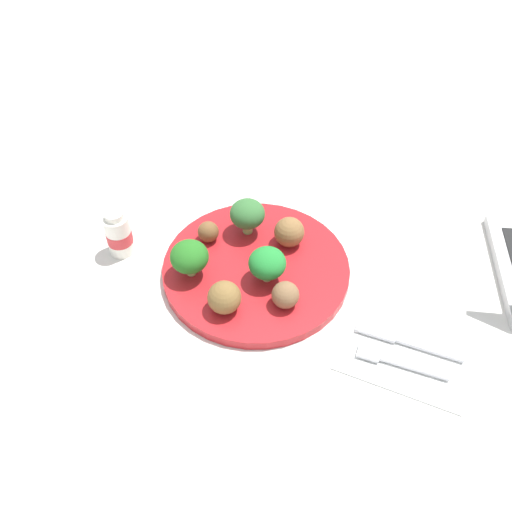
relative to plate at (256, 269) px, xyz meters
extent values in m
plane|color=silver|center=(0.00, 0.00, -0.01)|extent=(4.00, 4.00, 0.00)
cylinder|color=red|center=(0.00, 0.00, 0.00)|extent=(0.28, 0.28, 0.02)
cylinder|color=#ADC875|center=(-0.03, 0.02, 0.01)|extent=(0.01, 0.01, 0.01)
ellipsoid|color=#228030|center=(-0.03, 0.02, 0.04)|extent=(0.05, 0.05, 0.04)
cylinder|color=#A9B866|center=(0.08, 0.06, 0.02)|extent=(0.01, 0.01, 0.01)
ellipsoid|color=#25691F|center=(0.08, 0.06, 0.04)|extent=(0.06, 0.06, 0.04)
cylinder|color=#95C36A|center=(0.05, -0.06, 0.02)|extent=(0.02, 0.02, 0.02)
ellipsoid|color=#336632|center=(0.05, -0.06, 0.05)|extent=(0.05, 0.05, 0.04)
sphere|color=brown|center=(0.00, 0.09, 0.03)|extent=(0.05, 0.05, 0.05)
sphere|color=brown|center=(-0.02, -0.07, 0.03)|extent=(0.05, 0.05, 0.05)
sphere|color=brown|center=(0.09, -0.01, 0.02)|extent=(0.03, 0.03, 0.03)
sphere|color=brown|center=(-0.07, 0.05, 0.03)|extent=(0.04, 0.04, 0.04)
cube|color=white|center=(-0.24, 0.04, -0.01)|extent=(0.18, 0.13, 0.01)
cube|color=silver|center=(-0.26, 0.05, 0.00)|extent=(0.09, 0.02, 0.01)
cube|color=silver|center=(-0.20, 0.06, 0.00)|extent=(0.03, 0.03, 0.01)
cube|color=silver|center=(-0.27, 0.02, 0.00)|extent=(0.09, 0.02, 0.01)
cube|color=silver|center=(-0.20, 0.02, 0.00)|extent=(0.06, 0.02, 0.01)
cylinder|color=white|center=(0.21, 0.06, 0.03)|extent=(0.04, 0.04, 0.07)
cylinder|color=red|center=(0.21, 0.06, 0.02)|extent=(0.04, 0.04, 0.02)
cylinder|color=silver|center=(0.21, 0.06, 0.07)|extent=(0.03, 0.03, 0.01)
camera|label=1|loc=(-0.26, 0.49, 0.62)|focal=38.75mm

